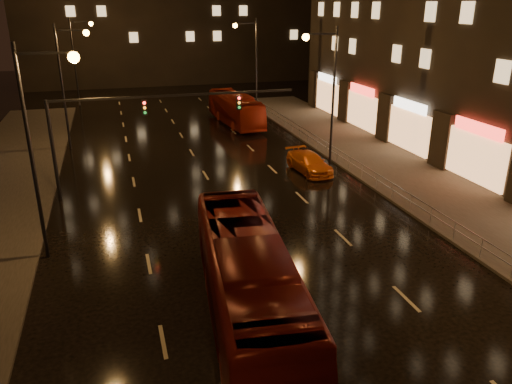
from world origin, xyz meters
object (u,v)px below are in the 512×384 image
taxi_far (309,163)px  taxi_near (252,223)px  bus_red (248,281)px  bus_curb (235,109)px

taxi_far → taxi_near: bearing=-133.2°
bus_red → taxi_far: bearing=67.0°
taxi_near → taxi_far: taxi_near is taller
taxi_near → taxi_far: (6.87, 9.05, -0.04)m
bus_red → bus_curb: size_ratio=1.13×
taxi_near → bus_curb: bearing=75.0°
bus_curb → taxi_far: (1.37, -16.51, -0.83)m
bus_curb → taxi_far: bus_curb is taller
bus_red → taxi_near: 7.57m
bus_curb → taxi_near: (-5.50, -25.56, -0.79)m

